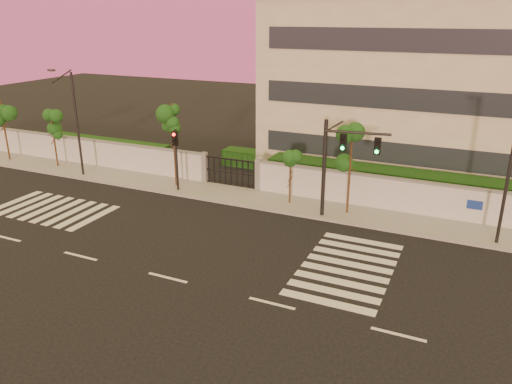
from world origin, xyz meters
TOP-DOWN VIEW (x-y plane):
  - ground at (0.00, 0.00)m, footprint 120.00×120.00m
  - sidewalk at (0.00, 10.50)m, footprint 60.00×3.00m
  - perimeter_wall at (0.10, 12.00)m, footprint 60.00×0.36m
  - hedge_row at (1.17, 14.74)m, footprint 41.00×4.25m
  - institutional_building at (9.00, 21.99)m, footprint 24.40×12.40m
  - road_markings at (-1.58, 3.76)m, footprint 57.00×7.62m
  - street_tree_a at (-21.81, 10.40)m, footprint 1.61×1.28m
  - street_tree_b at (-16.99, 10.62)m, footprint 1.52×1.21m
  - street_tree_c at (-6.31, 10.46)m, footprint 1.47×1.17m
  - street_tree_d at (1.74, 10.60)m, footprint 1.30×1.04m
  - street_tree_e at (5.35, 10.50)m, footprint 1.43×1.14m
  - traffic_signal_main at (4.83, 9.49)m, footprint 3.57×0.66m
  - traffic_signal_secondary at (-5.74, 9.74)m, footprint 0.32×0.33m
  - streetlight_west at (-13.74, 9.58)m, footprint 0.46×1.85m
  - streetlight_east at (13.23, 9.50)m, footprint 0.47×1.89m

SIDE VIEW (x-z plane):
  - ground at x=0.00m, z-range 0.00..0.00m
  - road_markings at x=-1.58m, z-range 0.00..0.02m
  - sidewalk at x=0.00m, z-range 0.00..0.15m
  - hedge_row at x=1.17m, z-range -0.08..1.72m
  - perimeter_wall at x=0.10m, z-range -0.03..2.17m
  - street_tree_d at x=1.74m, z-range 0.81..4.24m
  - traffic_signal_secondary at x=-5.74m, z-range 0.56..4.70m
  - street_tree_b at x=-16.99m, z-range 1.01..5.27m
  - traffic_signal_main at x=4.83m, z-range 0.75..6.41m
  - street_tree_a at x=-21.81m, z-range 1.23..6.44m
  - street_tree_e at x=5.35m, z-range 1.25..6.54m
  - streetlight_west at x=-13.74m, z-range 0.31..7.98m
  - street_tree_c at x=-6.31m, z-range 1.32..6.97m
  - streetlight_east at x=13.23m, z-range 0.32..8.15m
  - institutional_building at x=9.00m, z-range 0.03..12.28m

